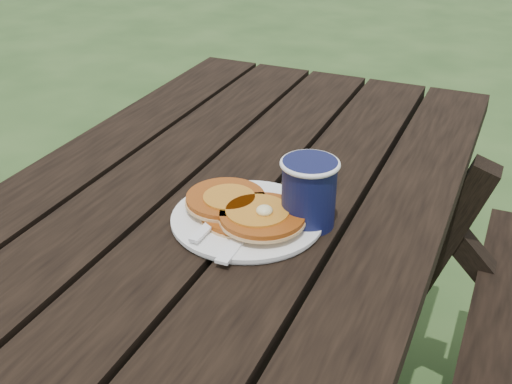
% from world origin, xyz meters
% --- Properties ---
extents(plate, '(0.28, 0.28, 0.01)m').
position_xyz_m(plate, '(0.08, 0.14, 0.76)').
color(plate, white).
rests_on(plate, picnic_table).
extents(pancake_stack, '(0.21, 0.16, 0.04)m').
position_xyz_m(pancake_stack, '(0.08, 0.14, 0.77)').
color(pancake_stack, '#A04812').
rests_on(pancake_stack, plate).
extents(knife, '(0.03, 0.18, 0.00)m').
position_xyz_m(knife, '(0.10, 0.10, 0.76)').
color(knife, white).
rests_on(knife, plate).
extents(fork, '(0.04, 0.16, 0.01)m').
position_xyz_m(fork, '(0.04, 0.09, 0.77)').
color(fork, white).
rests_on(fork, plate).
extents(coffee_cup, '(0.09, 0.09, 0.11)m').
position_xyz_m(coffee_cup, '(0.17, 0.18, 0.81)').
color(coffee_cup, '#0F133B').
rests_on(coffee_cup, picnic_table).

